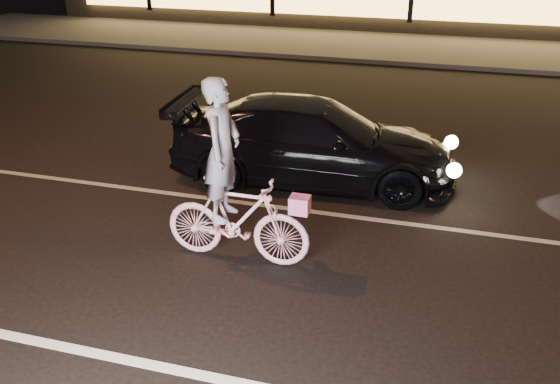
% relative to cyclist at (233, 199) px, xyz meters
% --- Properties ---
extents(ground, '(90.00, 90.00, 0.00)m').
position_rel_cyclist_xyz_m(ground, '(0.65, -0.52, -0.79)').
color(ground, black).
rests_on(ground, ground).
extents(lane_stripe_near, '(60.00, 0.12, 0.01)m').
position_rel_cyclist_xyz_m(lane_stripe_near, '(0.65, -2.02, -0.78)').
color(lane_stripe_near, silver).
rests_on(lane_stripe_near, ground).
extents(lane_stripe_far, '(60.00, 0.10, 0.01)m').
position_rel_cyclist_xyz_m(lane_stripe_far, '(0.65, 1.48, -0.78)').
color(lane_stripe_far, gray).
rests_on(lane_stripe_far, ground).
extents(sidewalk, '(30.00, 4.00, 0.12)m').
position_rel_cyclist_xyz_m(sidewalk, '(0.65, 12.48, -0.73)').
color(sidewalk, '#383533').
rests_on(sidewalk, ground).
extents(cyclist, '(1.76, 0.60, 2.21)m').
position_rel_cyclist_xyz_m(cyclist, '(0.00, 0.00, 0.00)').
color(cyclist, '#F45183').
rests_on(cyclist, ground).
extents(sedan, '(4.40, 2.04, 1.25)m').
position_rel_cyclist_xyz_m(sedan, '(0.35, 2.56, -0.16)').
color(sedan, black).
rests_on(sedan, ground).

